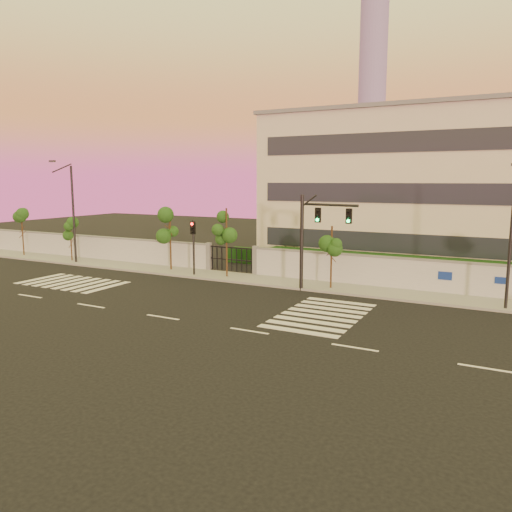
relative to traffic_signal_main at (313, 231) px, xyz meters
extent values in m
plane|color=black|center=(-4.55, -9.10, -3.80)|extent=(120.00, 120.00, 0.00)
cube|color=gray|center=(-4.55, 1.40, -3.73)|extent=(60.00, 3.00, 0.15)
cube|color=#ADB0B5|center=(-22.05, 2.90, -2.80)|extent=(25.00, 0.30, 2.00)
cube|color=slate|center=(-22.05, 2.90, -1.74)|extent=(25.00, 0.36, 0.12)
cube|color=#ADB0B5|center=(9.95, 2.90, -2.80)|extent=(31.00, 0.30, 2.00)
cube|color=slate|center=(9.95, 2.90, -1.74)|extent=(31.00, 0.36, 0.12)
cube|color=slate|center=(-9.55, 2.90, -2.70)|extent=(0.35, 0.35, 2.20)
cube|color=slate|center=(-5.55, 2.90, -2.70)|extent=(0.35, 0.35, 2.20)
cube|color=black|center=(4.45, 5.40, -2.90)|extent=(20.00, 2.00, 1.80)
cube|color=black|center=(-20.55, 5.40, -3.10)|extent=(12.00, 1.80, 1.40)
cube|color=black|center=(-7.55, 7.90, -3.20)|extent=(6.00, 1.50, 1.20)
cube|color=beige|center=(4.45, 12.90, 2.20)|extent=(24.00, 12.00, 12.00)
cube|color=#262D38|center=(4.45, 6.88, -1.30)|extent=(22.00, 0.08, 1.40)
cube|color=#262D38|center=(4.45, 6.88, 2.20)|extent=(22.00, 0.08, 1.40)
cube|color=#262D38|center=(4.45, 6.88, 5.70)|extent=(22.00, 0.08, 1.40)
cube|color=slate|center=(4.45, 12.90, 8.30)|extent=(24.40, 12.40, 0.30)
cylinder|color=slate|center=(-69.55, 270.90, 51.20)|extent=(16.00, 16.00, 110.00)
cube|color=silver|center=(-18.55, -5.10, -3.79)|extent=(0.50, 4.00, 0.02)
cube|color=silver|center=(-17.65, -5.10, -3.79)|extent=(0.50, 4.00, 0.02)
cube|color=silver|center=(-16.75, -5.10, -3.79)|extent=(0.50, 4.00, 0.02)
cube|color=silver|center=(-15.85, -5.10, -3.79)|extent=(0.50, 4.00, 0.02)
cube|color=silver|center=(-14.95, -5.10, -3.79)|extent=(0.50, 4.00, 0.02)
cube|color=silver|center=(-14.05, -5.10, -3.79)|extent=(0.50, 4.00, 0.02)
cube|color=silver|center=(-13.15, -5.10, -3.79)|extent=(0.50, 4.00, 0.02)
cube|color=silver|center=(-12.25, -5.10, -3.79)|extent=(0.50, 4.00, 0.02)
cube|color=silver|center=(2.45, -8.10, -3.79)|extent=(4.00, 0.50, 0.02)
cube|color=silver|center=(2.45, -7.20, -3.79)|extent=(4.00, 0.50, 0.02)
cube|color=silver|center=(2.45, -6.30, -3.79)|extent=(4.00, 0.50, 0.02)
cube|color=silver|center=(2.45, -5.40, -3.79)|extent=(4.00, 0.50, 0.02)
cube|color=silver|center=(2.45, -4.50, -3.79)|extent=(4.00, 0.50, 0.02)
cube|color=silver|center=(2.45, -3.60, -3.79)|extent=(4.00, 0.50, 0.02)
cube|color=silver|center=(2.45, -2.70, -3.79)|extent=(4.00, 0.50, 0.02)
cube|color=silver|center=(2.45, -1.80, -3.79)|extent=(4.00, 0.50, 0.02)
cube|color=silver|center=(-14.55, -9.10, -3.79)|extent=(2.00, 0.15, 0.01)
cube|color=silver|center=(-9.55, -9.10, -3.79)|extent=(2.00, 0.15, 0.01)
cube|color=silver|center=(-4.55, -9.10, -3.79)|extent=(2.00, 0.15, 0.01)
cube|color=silver|center=(0.45, -9.10, -3.79)|extent=(2.00, 0.15, 0.01)
cube|color=silver|center=(5.45, -9.10, -3.79)|extent=(2.00, 0.15, 0.01)
cube|color=silver|center=(10.45, -9.10, -3.79)|extent=(2.00, 0.15, 0.01)
cylinder|color=#382314|center=(-28.56, 1.29, -1.66)|extent=(0.11, 0.11, 4.28)
sphere|color=#113E13|center=(-28.56, 1.29, -0.37)|extent=(1.04, 1.04, 1.04)
sphere|color=#113E13|center=(-28.23, 1.48, -1.02)|extent=(0.80, 0.80, 0.80)
sphere|color=#113E13|center=(-28.85, 1.14, -0.80)|extent=(0.76, 0.76, 0.76)
cylinder|color=#382314|center=(-22.30, 1.15, -1.92)|extent=(0.11, 0.11, 3.76)
sphere|color=#113E13|center=(-22.30, 1.15, -0.80)|extent=(0.98, 0.98, 0.98)
sphere|color=#113E13|center=(-21.98, 1.33, -1.36)|extent=(0.75, 0.75, 0.75)
sphere|color=#113E13|center=(-22.56, 1.02, -1.17)|extent=(0.71, 0.71, 0.71)
cylinder|color=#382314|center=(-12.12, 1.54, -1.39)|extent=(0.13, 0.13, 4.82)
sphere|color=#113E13|center=(-12.12, 1.54, 0.06)|extent=(1.23, 1.23, 1.23)
sphere|color=#113E13|center=(-11.73, 1.76, -0.67)|extent=(0.94, 0.94, 0.94)
sphere|color=#113E13|center=(-12.46, 1.37, -0.43)|extent=(0.89, 0.89, 0.89)
cylinder|color=#382314|center=(-6.92, 1.16, -1.31)|extent=(0.12, 0.12, 4.98)
sphere|color=#113E13|center=(-6.92, 1.16, 0.18)|extent=(1.09, 1.09, 1.09)
sphere|color=#113E13|center=(-6.57, 1.36, -0.56)|extent=(0.83, 0.83, 0.83)
sphere|color=#113E13|center=(-7.21, 1.01, -0.32)|extent=(0.79, 0.79, 0.79)
cylinder|color=#382314|center=(0.87, 0.99, -1.77)|extent=(0.11, 0.11, 4.07)
sphere|color=#113E13|center=(0.87, 0.99, -0.54)|extent=(1.05, 1.05, 1.05)
sphere|color=#113E13|center=(1.20, 1.18, -1.15)|extent=(0.80, 0.80, 0.80)
sphere|color=#113E13|center=(0.58, 0.85, -0.95)|extent=(0.77, 0.77, 0.77)
cylinder|color=black|center=(-0.76, 0.01, -0.79)|extent=(0.23, 0.23, 6.01)
cylinder|color=black|center=(1.08, 0.01, 1.63)|extent=(3.64, 0.89, 0.16)
cube|color=black|center=(0.31, -0.04, 1.00)|extent=(0.34, 0.17, 0.87)
sphere|color=#0CF259|center=(0.31, -0.15, 0.73)|extent=(0.19, 0.19, 0.19)
cube|color=black|center=(2.25, -0.04, 1.00)|extent=(0.34, 0.17, 0.87)
sphere|color=#0CF259|center=(2.25, -0.15, 0.73)|extent=(0.19, 0.19, 0.19)
cylinder|color=black|center=(-9.37, 0.65, -1.76)|extent=(0.15, 0.15, 4.08)
cube|color=black|center=(-9.37, 0.60, -0.26)|extent=(0.32, 0.16, 0.82)
sphere|color=red|center=(-9.37, 0.49, -0.01)|extent=(0.18, 0.18, 0.18)
cylinder|color=black|center=(-21.33, 0.71, 0.23)|extent=(0.18, 0.18, 8.06)
cylinder|color=black|center=(-21.33, -0.19, 4.05)|extent=(0.10, 1.93, 0.78)
cube|color=#3F3F44|center=(-21.33, -1.10, 4.56)|extent=(0.50, 0.25, 0.15)
cylinder|color=black|center=(10.84, 0.43, -0.12)|extent=(0.17, 0.17, 7.37)
camera|label=1|loc=(11.08, -28.65, 3.11)|focal=35.00mm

